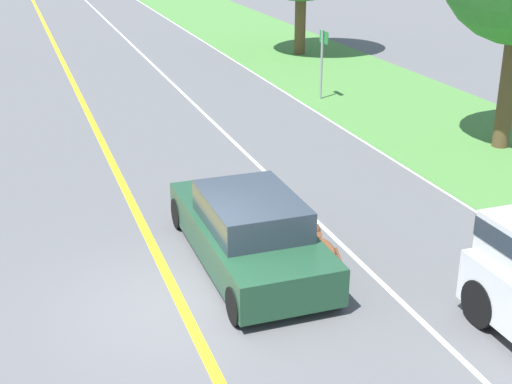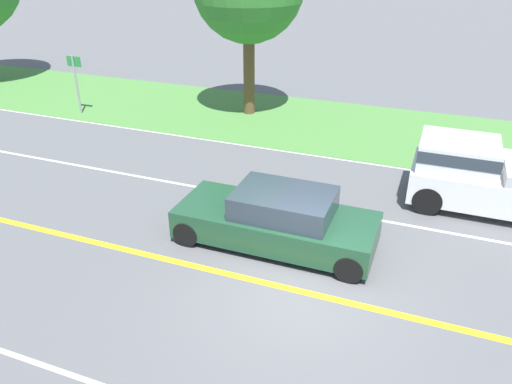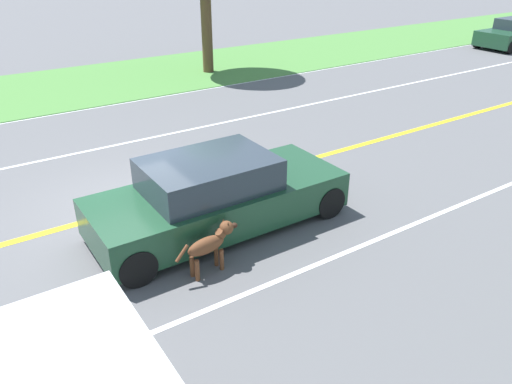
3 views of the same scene
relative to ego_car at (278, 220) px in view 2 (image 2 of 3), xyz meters
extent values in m
plane|color=#5B5B5E|center=(-1.54, -1.06, -0.65)|extent=(400.00, 400.00, 0.00)
cube|color=yellow|center=(-1.54, -1.06, -0.64)|extent=(0.18, 160.00, 0.01)
cube|color=white|center=(5.46, -1.06, -0.64)|extent=(0.14, 160.00, 0.01)
cube|color=white|center=(1.96, -1.06, -0.64)|extent=(0.10, 160.00, 0.01)
cube|color=#4C843D|center=(8.46, -1.06, -0.63)|extent=(6.00, 160.00, 0.03)
cube|color=#1E472D|center=(0.00, 0.05, -0.14)|extent=(1.83, 4.66, 0.67)
cube|color=#2D3842|center=(0.00, -0.14, 0.47)|extent=(1.57, 2.24, 0.56)
cylinder|color=black|center=(0.83, 1.97, -0.33)|extent=(0.22, 0.62, 0.62)
cylinder|color=black|center=(0.83, -1.88, -0.33)|extent=(0.22, 0.62, 0.62)
cylinder|color=black|center=(-0.83, 1.97, -0.33)|extent=(0.22, 0.62, 0.62)
cylinder|color=black|center=(-0.83, -1.88, -0.33)|extent=(0.22, 0.62, 0.62)
ellipsoid|color=brown|center=(1.16, -0.85, -0.13)|extent=(0.28, 0.68, 0.28)
cylinder|color=brown|center=(1.21, -0.61, -0.46)|extent=(0.07, 0.07, 0.37)
cylinder|color=brown|center=(1.26, -1.07, -0.46)|extent=(0.07, 0.07, 0.37)
cylinder|color=brown|center=(1.06, -0.62, -0.46)|extent=(0.07, 0.07, 0.37)
cylinder|color=brown|center=(1.11, -1.09, -0.46)|extent=(0.07, 0.07, 0.37)
cylinder|color=brown|center=(1.13, -0.56, -0.02)|extent=(0.16, 0.20, 0.18)
sphere|color=brown|center=(1.11, -0.45, 0.04)|extent=(0.25, 0.25, 0.23)
ellipsoid|color=#331E14|center=(1.10, -0.29, 0.02)|extent=(0.11, 0.12, 0.09)
cone|color=#55301C|center=(1.18, -0.45, 0.12)|extent=(0.08, 0.08, 0.10)
cone|color=#55301C|center=(1.05, -0.47, 0.12)|extent=(0.08, 0.08, 0.10)
cylinder|color=brown|center=(1.20, -1.28, -0.09)|extent=(0.08, 0.25, 0.25)
cube|color=silver|center=(3.68, -3.76, 0.79)|extent=(1.77, 1.98, 0.72)
cube|color=#2D3842|center=(3.68, -3.76, 0.90)|extent=(1.79, 2.00, 0.32)
cylinder|color=black|center=(4.60, -3.20, -0.26)|extent=(0.22, 0.77, 0.77)
cylinder|color=black|center=(2.76, -3.20, -0.26)|extent=(0.22, 0.77, 0.77)
cylinder|color=brown|center=(8.72, 4.19, 1.12)|extent=(0.45, 0.45, 3.53)
cylinder|color=gray|center=(6.20, 10.60, 0.54)|extent=(0.08, 0.08, 2.37)
cube|color=#238438|center=(6.26, 10.60, 1.47)|extent=(0.03, 0.64, 0.40)
camera|label=1|loc=(-3.78, -11.17, 5.51)|focal=50.00mm
camera|label=2|loc=(-9.53, -3.12, 5.95)|focal=35.00mm
camera|label=3|loc=(7.06, -3.81, 4.15)|focal=35.00mm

